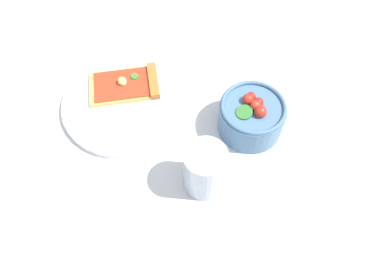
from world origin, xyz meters
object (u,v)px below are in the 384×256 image
object	(u,v)px
pizza_slice_main	(129,84)
soda_glass	(205,170)
plate	(126,102)
salad_bowl	(251,116)

from	to	relation	value
pizza_slice_main	soda_glass	xyz separation A→B (m)	(0.15, 0.23, 0.03)
plate	pizza_slice_main	size ratio (longest dim) A/B	1.55
salad_bowl	pizza_slice_main	bearing A→B (deg)	-90.68
plate	pizza_slice_main	xyz separation A→B (m)	(-0.04, -0.01, 0.01)
plate	salad_bowl	distance (m)	0.27
soda_glass	pizza_slice_main	bearing A→B (deg)	-124.11
plate	salad_bowl	size ratio (longest dim) A/B	2.07
plate	soda_glass	world-z (taller)	soda_glass
plate	salad_bowl	bearing A→B (deg)	97.49
plate	soda_glass	bearing A→B (deg)	62.01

